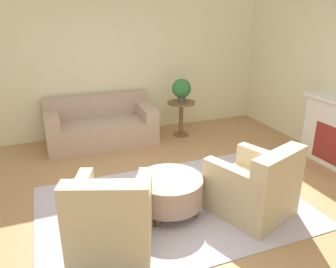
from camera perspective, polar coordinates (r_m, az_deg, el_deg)
name	(u,v)px	position (r m, az deg, el deg)	size (l,w,h in m)	color
ground_plane	(173,206)	(4.17, 0.81, -12.50)	(16.00, 16.00, 0.00)	#AD7F51
wall_back	(115,61)	(6.40, -9.29, 12.51)	(9.81, 0.12, 2.80)	beige
rug	(173,206)	(4.16, 0.81, -12.45)	(3.23, 2.18, 0.01)	#BCB2C1
couch	(101,127)	(6.08, -11.57, 1.28)	(1.91, 0.90, 0.82)	tan
armchair_left	(112,219)	(3.41, -9.80, -14.37)	(1.03, 1.07, 0.87)	#C6B289
armchair_right	(255,188)	(4.00, 14.85, -9.08)	(1.03, 1.07, 0.87)	#C6B289
ottoman_table	(169,190)	(3.93, 0.24, -9.77)	(0.80, 0.80, 0.44)	tan
side_table	(181,113)	(6.26, 2.30, 3.72)	(0.53, 0.53, 0.67)	brown
potted_plant_on_side_table	(181,89)	(6.15, 2.37, 7.85)	(0.36, 0.36, 0.44)	#4C4742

